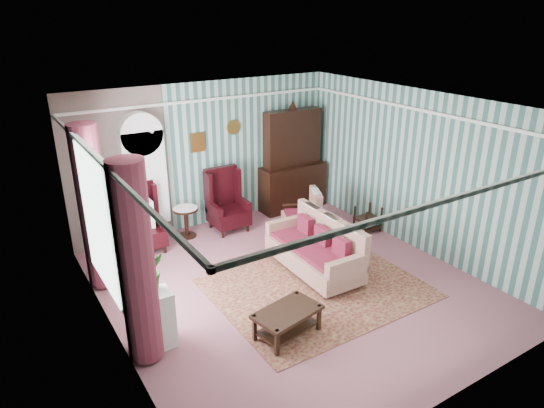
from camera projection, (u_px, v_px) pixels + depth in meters
floor at (291, 285)px, 7.86m from camera, size 6.00×6.00×0.00m
room_shell at (250, 171)px, 6.94m from camera, size 5.53×6.02×2.91m
bookcase at (146, 185)px, 9.00m from camera, size 0.80×0.28×2.24m
dresser_hutch at (293, 157)px, 10.49m from camera, size 1.50×0.56×2.36m
wingback_left at (142, 220)px, 8.75m from camera, size 0.76×0.80×1.25m
wingback_right at (228, 201)px, 9.62m from camera, size 0.76×0.80×1.25m
seated_woman at (142, 222)px, 8.77m from camera, size 0.44×0.40×1.18m
round_side_table at (186, 222)px, 9.44m from camera, size 0.50×0.50×0.60m
nest_table at (368, 219)px, 9.69m from camera, size 0.45×0.38×0.54m
plant_stand at (152, 321)px, 6.28m from camera, size 0.55×0.35×0.80m
rug at (317, 288)px, 7.77m from camera, size 3.20×2.60×0.01m
sofa at (314, 245)px, 8.13m from camera, size 1.15×1.92×0.98m
floral_armchair at (301, 212)px, 9.42m from camera, size 1.11×1.05×0.99m
coffee_table at (287, 323)px, 6.59m from camera, size 1.00×0.71×0.40m
potted_plant_a at (143, 287)px, 5.91m from camera, size 0.40×0.35×0.42m
potted_plant_b at (153, 271)px, 6.20m from camera, size 0.29×0.24×0.50m
potted_plant_c at (141, 282)px, 6.05m from camera, size 0.28×0.28×0.39m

